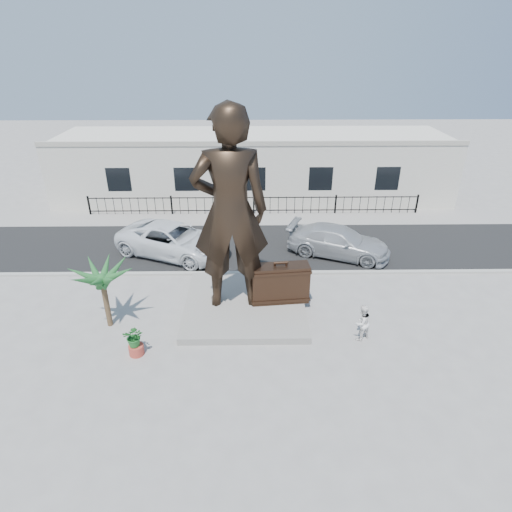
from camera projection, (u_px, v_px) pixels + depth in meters
The scene contains 16 objects.
ground at pixel (257, 328), 17.54m from camera, with size 100.00×100.00×0.00m, color #9E9991.
street at pixel (255, 244), 24.66m from camera, with size 40.00×7.00×0.01m, color black.
curb at pixel (255, 273), 21.52m from camera, with size 40.00×0.25×0.12m, color #A5A399.
far_sidewalk at pixel (254, 218), 28.22m from camera, with size 40.00×2.50×0.02m, color #9E9991.
plinth at pixel (245, 305), 18.80m from camera, with size 5.20×5.20×0.30m, color gray.
fence at pixel (254, 205), 28.67m from camera, with size 22.00×0.10×1.20m, color black.
building at pixel (253, 165), 31.68m from camera, with size 28.00×7.00×4.40m, color silver.
statue at pixel (230, 212), 16.87m from camera, with size 3.07×2.01×8.41m, color black.
suitcase at pixel (280, 283), 18.45m from camera, with size 2.47×0.79×1.74m, color #311F14.
tourist at pixel (362, 322), 16.59m from camera, with size 0.74×0.58×1.53m, color white.
car_white at pixel (173, 240), 23.12m from camera, with size 2.86×6.20×1.72m, color white.
car_silver at pixel (339, 241), 23.10m from camera, with size 2.23×5.48×1.59m, color #A5A8AA.
worker at pixel (238, 207), 27.86m from camera, with size 0.99×0.57×1.53m, color red.
palm_tree at pixel (111, 325), 17.73m from camera, with size 1.80×1.80×3.20m, color #1E5324, non-canonical shape.
planter at pixel (136, 350), 16.01m from camera, with size 0.56×0.56×0.40m, color #B53E30.
shrub at pixel (134, 336), 15.73m from camera, with size 0.75×0.65×0.84m, color #226A28.
Camera 1 is at (-0.23, -14.27, 10.62)m, focal length 30.00 mm.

